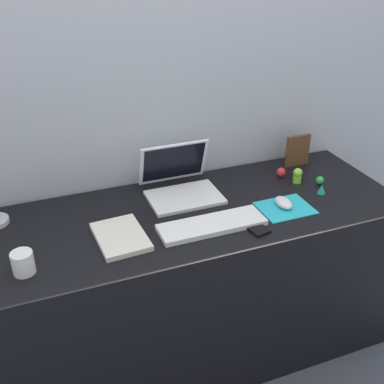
{
  "coord_description": "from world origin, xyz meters",
  "views": [
    {
      "loc": [
        -0.58,
        -1.5,
        1.72
      ],
      "look_at": [
        0.01,
        0.0,
        0.83
      ],
      "focal_mm": 44.13,
      "sensor_mm": 36.0,
      "label": 1
    }
  ],
  "objects_px": {
    "toy_figurine_red": "(281,172)",
    "notebook_pad": "(121,237)",
    "picture_frame": "(298,151)",
    "cell_phone": "(254,226)",
    "mouse": "(283,203)",
    "keyboard": "(212,225)",
    "toy_figurine_teal": "(322,189)",
    "toy_figurine_green": "(320,180)",
    "toy_figurine_lime": "(297,175)",
    "coffee_mug": "(23,263)",
    "laptop": "(180,181)"
  },
  "relations": [
    {
      "from": "coffee_mug",
      "to": "cell_phone",
      "type": "bearing_deg",
      "value": -2.25
    },
    {
      "from": "laptop",
      "to": "toy_figurine_red",
      "type": "xyz_separation_m",
      "value": [
        0.48,
        -0.03,
        -0.03
      ]
    },
    {
      "from": "notebook_pad",
      "to": "toy_figurine_green",
      "type": "xyz_separation_m",
      "value": [
        0.92,
        0.1,
        0.01
      ]
    },
    {
      "from": "laptop",
      "to": "notebook_pad",
      "type": "relative_size",
      "value": 1.25
    },
    {
      "from": "toy_figurine_red",
      "to": "notebook_pad",
      "type": "bearing_deg",
      "value": -164.34
    },
    {
      "from": "picture_frame",
      "to": "toy_figurine_lime",
      "type": "height_order",
      "value": "picture_frame"
    },
    {
      "from": "notebook_pad",
      "to": "picture_frame",
      "type": "bearing_deg",
      "value": 14.93
    },
    {
      "from": "mouse",
      "to": "toy_figurine_green",
      "type": "bearing_deg",
      "value": 24.26
    },
    {
      "from": "notebook_pad",
      "to": "toy_figurine_teal",
      "type": "relative_size",
      "value": 6.06
    },
    {
      "from": "notebook_pad",
      "to": "toy_figurine_lime",
      "type": "bearing_deg",
      "value": 6.9
    },
    {
      "from": "laptop",
      "to": "cell_phone",
      "type": "xyz_separation_m",
      "value": [
        0.17,
        -0.36,
        -0.05
      ]
    },
    {
      "from": "keyboard",
      "to": "toy_figurine_lime",
      "type": "bearing_deg",
      "value": 21.66
    },
    {
      "from": "picture_frame",
      "to": "toy_figurine_green",
      "type": "relative_size",
      "value": 3.93
    },
    {
      "from": "notebook_pad",
      "to": "toy_figurine_teal",
      "type": "bearing_deg",
      "value": -1.55
    },
    {
      "from": "coffee_mug",
      "to": "toy_figurine_green",
      "type": "xyz_separation_m",
      "value": [
        1.26,
        0.17,
        -0.02
      ]
    },
    {
      "from": "notebook_pad",
      "to": "picture_frame",
      "type": "height_order",
      "value": "picture_frame"
    },
    {
      "from": "mouse",
      "to": "picture_frame",
      "type": "distance_m",
      "value": 0.42
    },
    {
      "from": "picture_frame",
      "to": "cell_phone",
      "type": "bearing_deg",
      "value": -137.14
    },
    {
      "from": "cell_phone",
      "to": "toy_figurine_green",
      "type": "xyz_separation_m",
      "value": [
        0.43,
        0.2,
        0.01
      ]
    },
    {
      "from": "cell_phone",
      "to": "picture_frame",
      "type": "bearing_deg",
      "value": 30.47
    },
    {
      "from": "coffee_mug",
      "to": "toy_figurine_red",
      "type": "relative_size",
      "value": 1.76
    },
    {
      "from": "keyboard",
      "to": "toy_figurine_red",
      "type": "relative_size",
      "value": 9.26
    },
    {
      "from": "cell_phone",
      "to": "mouse",
      "type": "bearing_deg",
      "value": 14.22
    },
    {
      "from": "picture_frame",
      "to": "coffee_mug",
      "type": "distance_m",
      "value": 1.33
    },
    {
      "from": "picture_frame",
      "to": "toy_figurine_red",
      "type": "xyz_separation_m",
      "value": [
        -0.13,
        -0.08,
        -0.05
      ]
    },
    {
      "from": "coffee_mug",
      "to": "toy_figurine_teal",
      "type": "bearing_deg",
      "value": 4.73
    },
    {
      "from": "coffee_mug",
      "to": "laptop",
      "type": "bearing_deg",
      "value": 26.44
    },
    {
      "from": "coffee_mug",
      "to": "toy_figurine_red",
      "type": "xyz_separation_m",
      "value": [
        1.14,
        0.3,
        -0.02
      ]
    },
    {
      "from": "toy_figurine_lime",
      "to": "coffee_mug",
      "type": "bearing_deg",
      "value": -169.19
    },
    {
      "from": "mouse",
      "to": "toy_figurine_green",
      "type": "height_order",
      "value": "same"
    },
    {
      "from": "toy_figurine_lime",
      "to": "toy_figurine_red",
      "type": "height_order",
      "value": "toy_figurine_lime"
    },
    {
      "from": "toy_figurine_green",
      "to": "toy_figurine_red",
      "type": "distance_m",
      "value": 0.18
    },
    {
      "from": "laptop",
      "to": "toy_figurine_lime",
      "type": "bearing_deg",
      "value": -11.25
    },
    {
      "from": "laptop",
      "to": "keyboard",
      "type": "xyz_separation_m",
      "value": [
        0.02,
        -0.3,
        -0.04
      ]
    },
    {
      "from": "notebook_pad",
      "to": "cell_phone",
      "type": "bearing_deg",
      "value": -15.69
    },
    {
      "from": "notebook_pad",
      "to": "toy_figurine_teal",
      "type": "xyz_separation_m",
      "value": [
        0.88,
        0.03,
        0.01
      ]
    },
    {
      "from": "mouse",
      "to": "toy_figurine_green",
      "type": "relative_size",
      "value": 2.52
    },
    {
      "from": "laptop",
      "to": "toy_figurine_teal",
      "type": "height_order",
      "value": "laptop"
    },
    {
      "from": "toy_figurine_lime",
      "to": "toy_figurine_teal",
      "type": "xyz_separation_m",
      "value": [
        0.04,
        -0.12,
        -0.02
      ]
    },
    {
      "from": "picture_frame",
      "to": "toy_figurine_green",
      "type": "xyz_separation_m",
      "value": [
        -0.01,
        -0.21,
        -0.06
      ]
    },
    {
      "from": "laptop",
      "to": "picture_frame",
      "type": "xyz_separation_m",
      "value": [
        0.61,
        0.05,
        0.02
      ]
    },
    {
      "from": "laptop",
      "to": "notebook_pad",
      "type": "xyz_separation_m",
      "value": [
        -0.32,
        -0.25,
        -0.04
      ]
    },
    {
      "from": "toy_figurine_teal",
      "to": "toy_figurine_lime",
      "type": "bearing_deg",
      "value": 109.22
    },
    {
      "from": "picture_frame",
      "to": "toy_figurine_green",
      "type": "distance_m",
      "value": 0.22
    },
    {
      "from": "mouse",
      "to": "picture_frame",
      "type": "relative_size",
      "value": 0.64
    },
    {
      "from": "notebook_pad",
      "to": "picture_frame",
      "type": "distance_m",
      "value": 0.98
    },
    {
      "from": "laptop",
      "to": "toy_figurine_green",
      "type": "relative_size",
      "value": 7.87
    },
    {
      "from": "cell_phone",
      "to": "toy_figurine_lime",
      "type": "bearing_deg",
      "value": 23.83
    },
    {
      "from": "keyboard",
      "to": "picture_frame",
      "type": "relative_size",
      "value": 2.73
    },
    {
      "from": "toy_figurine_green",
      "to": "toy_figurine_teal",
      "type": "distance_m",
      "value": 0.08
    }
  ]
}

